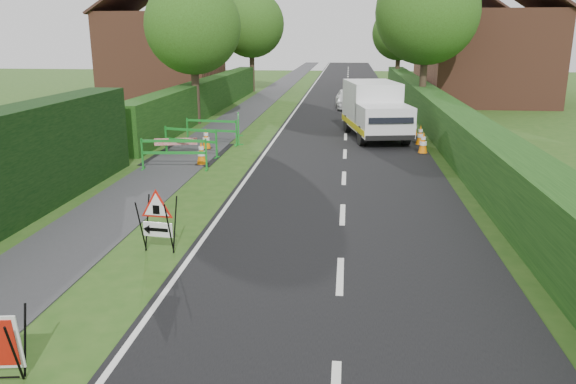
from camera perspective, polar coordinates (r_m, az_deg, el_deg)
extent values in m
plane|color=#264C15|center=(9.44, -10.39, -10.27)|extent=(120.00, 120.00, 0.00)
cube|color=black|center=(43.31, 6.05, 10.17)|extent=(6.00, 90.00, 0.02)
cube|color=#2D2D30|center=(43.67, -1.30, 10.30)|extent=(2.00, 90.00, 0.02)
cube|color=#14380F|center=(31.32, -8.03, 8.02)|extent=(1.00, 24.00, 1.80)
cube|color=#14380F|center=(24.78, 15.21, 5.62)|extent=(1.20, 50.00, 1.50)
cube|color=brown|center=(40.15, -12.51, 13.40)|extent=(7.00, 7.00, 5.50)
cube|color=brown|center=(37.12, 19.71, 12.72)|extent=(7.00, 7.00, 5.50)
cube|color=brown|center=(51.02, 17.21, 13.49)|extent=(7.00, 7.00, 5.50)
cube|color=#331E19|center=(50.77, 15.54, 17.96)|extent=(4.00, 7.40, 2.58)
cube|color=#331E19|center=(51.42, 19.57, 17.61)|extent=(4.00, 7.40, 2.58)
cylinder|color=#2D2116|center=(27.22, -9.34, 9.61)|extent=(0.36, 0.36, 2.62)
sphere|color=#284813|center=(27.08, -9.65, 16.32)|extent=(4.40, 4.40, 4.40)
cylinder|color=#2D2116|center=(30.48, 13.51, 10.35)|extent=(0.36, 0.36, 2.97)
sphere|color=#284813|center=(30.39, 13.97, 17.30)|extent=(5.20, 5.20, 5.20)
cylinder|color=#2D2116|center=(42.81, -3.66, 12.04)|extent=(0.36, 0.36, 2.80)
sphere|color=#284813|center=(42.73, -3.74, 16.65)|extent=(4.80, 4.80, 4.80)
cylinder|color=#2D2116|center=(46.37, 11.04, 11.85)|extent=(0.36, 0.36, 2.45)
sphere|color=#284813|center=(46.28, 11.24, 15.56)|extent=(4.20, 4.20, 4.20)
cylinder|color=black|center=(7.63, -26.04, -14.56)|extent=(0.08, 0.31, 0.87)
cylinder|color=black|center=(7.89, -25.15, -13.43)|extent=(0.08, 0.31, 0.87)
cylinder|color=black|center=(11.09, -14.71, -3.44)|extent=(0.06, 0.33, 1.07)
cylinder|color=black|center=(11.32, -14.10, -3.01)|extent=(0.06, 0.33, 1.07)
cylinder|color=black|center=(10.85, -11.98, -3.70)|extent=(0.06, 0.33, 1.07)
cylinder|color=black|center=(11.08, -11.41, -3.25)|extent=(0.06, 0.33, 1.07)
cube|color=white|center=(11.09, -13.08, -3.73)|extent=(0.60, 0.09, 0.29)
cube|color=black|center=(11.08, -13.11, -3.76)|extent=(0.42, 0.06, 0.07)
cone|color=black|center=(11.18, -14.19, -3.66)|extent=(0.15, 0.19, 0.17)
cube|color=black|center=(10.95, -13.25, -1.76)|extent=(0.14, 0.02, 0.17)
cube|color=silver|center=(24.00, 8.45, 8.87)|extent=(2.43, 3.36, 1.83)
cube|color=silver|center=(21.81, 9.76, 7.19)|extent=(2.23, 2.29, 1.12)
cube|color=black|center=(20.86, 10.42, 7.55)|extent=(1.68, 0.52, 0.51)
cube|color=yellow|center=(23.04, 6.52, 6.83)|extent=(0.88, 4.62, 0.23)
cube|color=yellow|center=(23.48, 11.16, 6.80)|extent=(0.88, 4.62, 0.23)
cube|color=black|center=(20.99, 10.31, 5.45)|extent=(1.85, 0.45, 0.19)
cylinder|color=black|center=(21.66, 7.51, 5.68)|extent=(0.36, 0.79, 0.76)
cylinder|color=black|center=(22.08, 11.88, 5.66)|extent=(0.36, 0.79, 0.76)
cylinder|color=black|center=(24.63, 6.06, 6.92)|extent=(0.36, 0.79, 0.76)
cylinder|color=black|center=(24.99, 9.94, 6.90)|extent=(0.36, 0.79, 0.76)
cube|color=black|center=(20.64, 13.51, 3.86)|extent=(0.38, 0.38, 0.04)
cone|color=orange|center=(20.56, 13.58, 4.94)|extent=(0.32, 0.32, 0.75)
cylinder|color=white|center=(20.57, 13.57, 4.83)|extent=(0.25, 0.25, 0.14)
cylinder|color=white|center=(20.53, 13.61, 5.35)|extent=(0.17, 0.17, 0.10)
cube|color=black|center=(22.22, 13.23, 4.70)|extent=(0.38, 0.38, 0.04)
cone|color=orange|center=(22.16, 13.29, 5.71)|extent=(0.32, 0.32, 0.75)
cylinder|color=white|center=(22.16, 13.29, 5.61)|extent=(0.25, 0.25, 0.14)
cylinder|color=white|center=(22.13, 13.32, 6.09)|extent=(0.17, 0.17, 0.10)
cube|color=black|center=(24.25, 12.62, 5.63)|extent=(0.38, 0.38, 0.04)
cone|color=orange|center=(24.18, 12.68, 6.55)|extent=(0.32, 0.32, 0.75)
cylinder|color=white|center=(24.19, 12.67, 6.46)|extent=(0.25, 0.25, 0.14)
cylinder|color=white|center=(24.16, 12.70, 6.90)|extent=(0.17, 0.17, 0.10)
cube|color=black|center=(18.52, -8.74, 2.79)|extent=(0.38, 0.38, 0.04)
cone|color=orange|center=(18.44, -8.79, 3.99)|extent=(0.32, 0.32, 0.75)
cylinder|color=white|center=(18.45, -8.79, 3.88)|extent=(0.25, 0.25, 0.14)
cylinder|color=white|center=(18.41, -8.81, 4.45)|extent=(0.17, 0.17, 0.10)
cube|color=black|center=(21.09, -8.28, 4.38)|extent=(0.38, 0.38, 0.04)
cone|color=orange|center=(21.01, -8.33, 5.44)|extent=(0.32, 0.32, 0.75)
cylinder|color=white|center=(21.02, -8.32, 5.33)|extent=(0.25, 0.25, 0.14)
cylinder|color=white|center=(20.99, -8.34, 5.84)|extent=(0.17, 0.17, 0.10)
cube|color=#167B22|center=(18.11, -14.59, 3.73)|extent=(0.05, 0.05, 1.00)
cube|color=#167B22|center=(17.69, -8.31, 3.80)|extent=(0.05, 0.05, 1.00)
cube|color=#167B22|center=(17.79, -11.56, 5.09)|extent=(2.00, 0.23, 0.08)
cube|color=#167B22|center=(17.86, -11.50, 3.93)|extent=(2.00, 0.23, 0.08)
cube|color=#167B22|center=(18.21, -14.48, 2.25)|extent=(0.09, 0.35, 0.04)
cube|color=#167B22|center=(17.79, -8.25, 2.28)|extent=(0.09, 0.35, 0.04)
cube|color=#167B22|center=(20.39, -12.28, 5.17)|extent=(0.06, 0.06, 1.00)
cube|color=#167B22|center=(19.39, -7.29, 4.87)|extent=(0.06, 0.06, 1.00)
cube|color=#167B22|center=(19.80, -9.90, 6.23)|extent=(1.95, 0.56, 0.08)
cube|color=#167B22|center=(19.86, -9.85, 5.17)|extent=(1.95, 0.56, 0.08)
cube|color=#167B22|center=(20.48, -12.20, 3.85)|extent=(0.15, 0.35, 0.04)
cube|color=#167B22|center=(19.48, -7.24, 3.49)|extent=(0.15, 0.35, 0.04)
cube|color=#167B22|center=(22.24, -10.18, 6.14)|extent=(0.06, 0.06, 1.00)
cube|color=#167B22|center=(21.54, -5.25, 6.01)|extent=(0.06, 0.06, 1.00)
cube|color=#167B22|center=(21.80, -7.80, 7.17)|extent=(1.99, 0.30, 0.08)
cube|color=#167B22|center=(21.86, -7.76, 6.21)|extent=(1.99, 0.30, 0.08)
cube|color=#167B22|center=(22.33, -10.12, 4.92)|extent=(0.10, 0.35, 0.04)
cube|color=#167B22|center=(21.62, -5.22, 4.76)|extent=(0.10, 0.35, 0.04)
cube|color=#167B22|center=(21.68, -5.05, 6.08)|extent=(0.06, 0.06, 1.00)
cube|color=#167B22|center=(23.65, -5.06, 6.88)|extent=(0.06, 0.06, 1.00)
cube|color=#167B22|center=(22.60, -5.08, 7.55)|extent=(0.43, 1.97, 0.08)
cube|color=#167B22|center=(22.66, -5.06, 6.62)|extent=(0.43, 1.97, 0.08)
cube|color=#167B22|center=(21.76, -5.02, 4.83)|extent=(0.36, 0.13, 0.04)
cube|color=#167B22|center=(23.73, -5.03, 5.74)|extent=(0.36, 0.13, 0.04)
cube|color=red|center=(20.40, -11.27, 3.80)|extent=(1.47, 0.38, 0.25)
imported|color=white|center=(32.88, 6.09, 9.43)|extent=(1.52, 3.38, 1.13)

